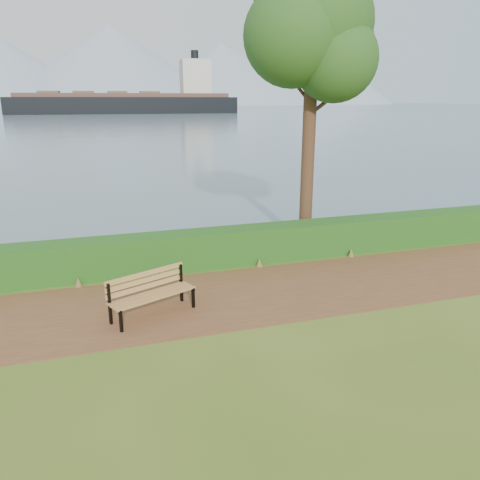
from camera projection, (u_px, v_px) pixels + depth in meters
name	position (u px, v px, depth m)	size (l,w,h in m)	color
ground	(224.00, 303.00, 10.74)	(140.00, 140.00, 0.00)	#46601B
path	(221.00, 298.00, 11.01)	(40.00, 3.40, 0.01)	brown
hedge	(199.00, 249.00, 12.97)	(32.00, 0.85, 1.00)	#1B4614
water	(92.00, 108.00, 248.06)	(700.00, 510.00, 0.00)	slate
mountains	(75.00, 68.00, 370.71)	(585.00, 190.00, 70.00)	#8294AE
bench	(150.00, 291.00, 10.03)	(1.95, 1.25, 0.95)	black
tree	(313.00, 31.00, 13.28)	(4.26, 3.56, 8.54)	#372016
cargo_ship	(134.00, 103.00, 149.09)	(70.97, 14.22, 21.42)	black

